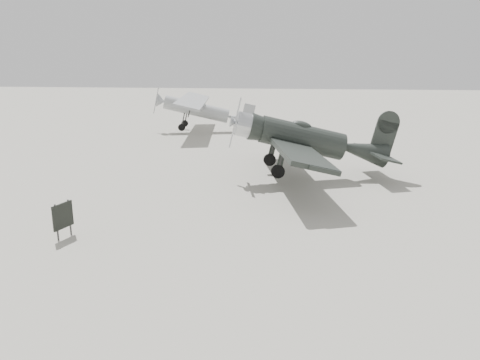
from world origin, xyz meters
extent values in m
plane|color=gray|center=(0.00, 0.00, 0.00)|extent=(160.00, 160.00, 0.00)
cylinder|color=black|center=(4.43, 7.64, 2.25)|extent=(4.82, 2.35, 1.47)
cone|color=black|center=(7.83, 8.32, 2.30)|extent=(2.94, 1.87, 1.36)
cylinder|color=#BABDBF|center=(1.29, 7.01, 2.25)|extent=(1.18, 1.46, 1.30)
cone|color=#BABDBF|center=(0.68, 6.89, 2.25)|extent=(0.48, 0.65, 0.59)
cube|color=#BABDBF|center=(0.75, 6.90, 2.25)|extent=(0.10, 0.20, 2.73)
ellipsoid|color=black|center=(4.23, 7.60, 2.90)|extent=(1.27, 0.93, 0.48)
cube|color=black|center=(3.71, 7.49, 1.88)|extent=(4.64, 12.79, 0.23)
cube|color=black|center=(8.65, 8.48, 2.35)|extent=(2.00, 4.55, 0.10)
cube|color=black|center=(8.81, 8.51, 3.25)|extent=(1.26, 0.35, 1.89)
cylinder|color=black|center=(3.58, 6.02, 0.44)|extent=(0.73, 0.30, 0.71)
cylinder|color=black|center=(3.02, 8.80, 0.44)|extent=(0.73, 0.30, 0.71)
cylinder|color=#333333|center=(3.58, 6.02, 1.15)|extent=(0.14, 0.14, 1.47)
cylinder|color=#333333|center=(3.02, 8.80, 1.15)|extent=(0.14, 0.14, 1.47)
cylinder|color=black|center=(8.91, 8.54, 1.85)|extent=(0.24, 0.13, 0.23)
cylinder|color=#919596|center=(-4.56, 23.50, 2.00)|extent=(5.88, 1.85, 1.22)
cone|color=#919596|center=(-0.69, 23.93, 2.00)|extent=(2.11, 1.33, 1.11)
cone|color=#919596|center=(-7.76, 23.14, 2.00)|extent=(0.79, 1.22, 1.16)
cube|color=#919596|center=(-8.20, 23.09, 2.00)|extent=(0.07, 0.16, 2.45)
cube|color=#919596|center=(-5.00, 23.45, 2.69)|extent=(3.45, 12.38, 0.20)
cube|color=#919596|center=(-0.14, 23.99, 2.05)|extent=(1.41, 3.87, 0.09)
cube|color=#919596|center=(-0.03, 24.00, 2.78)|extent=(1.00, 0.20, 1.44)
cylinder|color=black|center=(-5.30, 22.19, 0.31)|extent=(0.64, 0.22, 0.62)
cylinder|color=black|center=(-5.57, 24.62, 0.31)|extent=(0.64, 0.22, 0.62)
cylinder|color=#333333|center=(-5.30, 22.19, 0.94)|extent=(0.11, 0.11, 1.33)
cylinder|color=#333333|center=(-5.57, 24.62, 0.94)|extent=(0.11, 0.11, 1.33)
cylinder|color=black|center=(0.08, 24.02, 1.66)|extent=(0.21, 0.10, 0.20)
cylinder|color=#333333|center=(-4.67, -2.31, 0.70)|extent=(0.08, 0.08, 1.40)
cylinder|color=#333333|center=(-4.46, -1.69, 0.70)|extent=(0.08, 0.08, 1.40)
cube|color=black|center=(-4.57, -2.00, 0.86)|extent=(0.37, 0.94, 0.97)
cube|color=beige|center=(-4.60, -1.99, 0.91)|extent=(0.25, 0.72, 0.19)
camera|label=1|loc=(3.78, -17.66, 6.64)|focal=35.00mm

